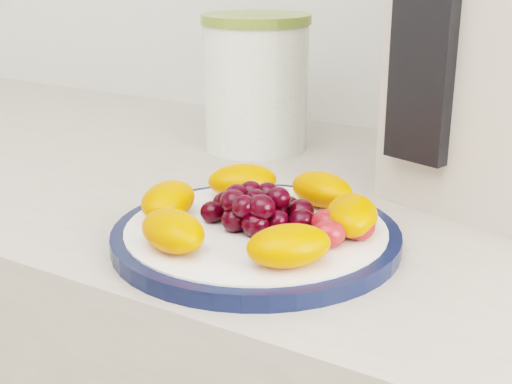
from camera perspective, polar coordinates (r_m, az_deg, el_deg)
The scene contains 6 objects.
plate_rim at distance 0.64m, azimuth 0.00°, elevation -3.59°, with size 0.26×0.26×0.01m, color black.
plate_face at distance 0.64m, azimuth 0.00°, elevation -3.51°, with size 0.23×0.23×0.02m, color white.
canister at distance 0.94m, azimuth 0.00°, elevation 8.37°, with size 0.13×0.13×0.16m, color #4D6C26.
canister_lid at distance 0.93m, azimuth 0.00°, elevation 13.67°, with size 0.14×0.14×0.01m, color olive.
appliance_panel at distance 0.70m, azimuth 13.53°, elevation 13.66°, with size 0.06×0.02×0.28m, color black.
fruit_plate at distance 0.63m, azimuth 0.48°, elevation -1.38°, with size 0.22×0.22×0.04m.
Camera 1 is at (0.23, 0.54, 1.15)m, focal length 50.00 mm.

